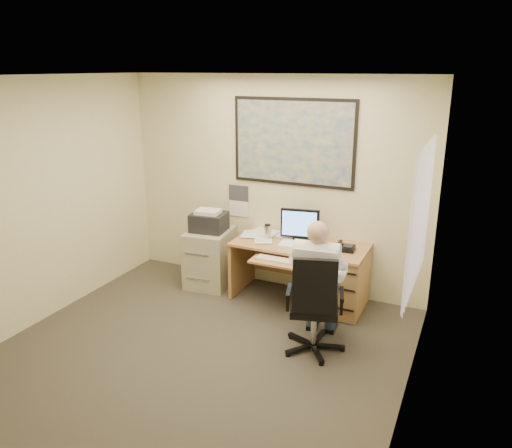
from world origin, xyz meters
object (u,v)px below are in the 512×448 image
at_px(office_chair, 311,323).
at_px(person, 316,287).
at_px(desk, 326,271).
at_px(filing_cabinet, 210,253).

relative_size(office_chair, person, 0.79).
relative_size(desk, office_chair, 1.48).
xyz_separation_m(desk, person, (0.18, -0.99, 0.24)).
xyz_separation_m(filing_cabinet, office_chair, (1.74, -1.03, -0.13)).
distance_m(filing_cabinet, office_chair, 2.03).
xyz_separation_m(office_chair, person, (0.01, 0.08, 0.37)).
bearing_deg(person, office_chair, -105.94).
distance_m(desk, filing_cabinet, 1.57).
relative_size(filing_cabinet, office_chair, 0.96).
bearing_deg(filing_cabinet, office_chair, -37.19).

